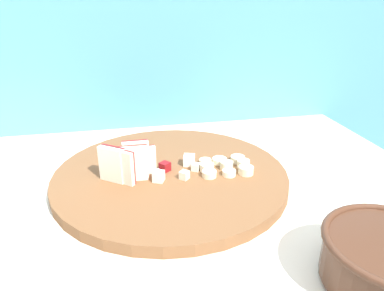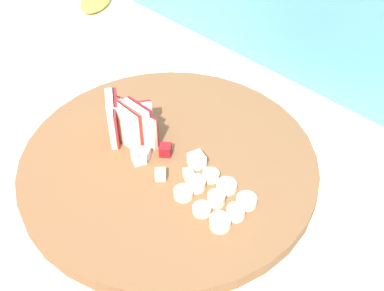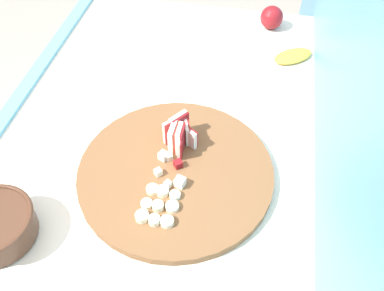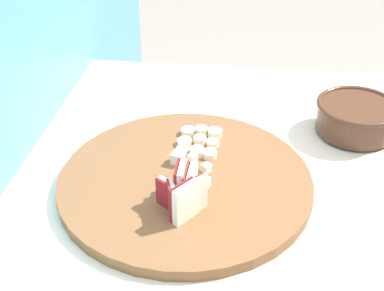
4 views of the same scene
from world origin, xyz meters
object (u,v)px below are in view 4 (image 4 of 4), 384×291
(banana_slice_rows, at_px, (200,141))
(ceramic_bowl, at_px, (356,117))
(apple_dice_pile, at_px, (190,170))
(apple_wedge_fan, at_px, (183,191))
(cutting_board, at_px, (185,181))

(banana_slice_rows, relative_size, ceramic_bowl, 0.61)
(ceramic_bowl, bearing_deg, apple_dice_pile, 124.20)
(apple_wedge_fan, bearing_deg, ceramic_bowl, -46.20)
(apple_wedge_fan, distance_m, ceramic_bowl, 0.44)
(banana_slice_rows, bearing_deg, ceramic_bowl, -69.76)
(apple_wedge_fan, xyz_separation_m, apple_dice_pile, (0.09, -0.00, -0.02))
(cutting_board, height_order, apple_dice_pile, apple_dice_pile)
(apple_dice_pile, relative_size, ceramic_bowl, 0.59)
(cutting_board, xyz_separation_m, banana_slice_rows, (0.11, -0.01, 0.02))
(banana_slice_rows, height_order, ceramic_bowl, ceramic_bowl)
(apple_wedge_fan, bearing_deg, banana_slice_rows, -1.91)
(apple_wedge_fan, bearing_deg, apple_dice_pile, -0.63)
(cutting_board, height_order, ceramic_bowl, ceramic_bowl)
(cutting_board, xyz_separation_m, apple_dice_pile, (0.01, -0.01, 0.02))
(apple_dice_pile, distance_m, ceramic_bowl, 0.38)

